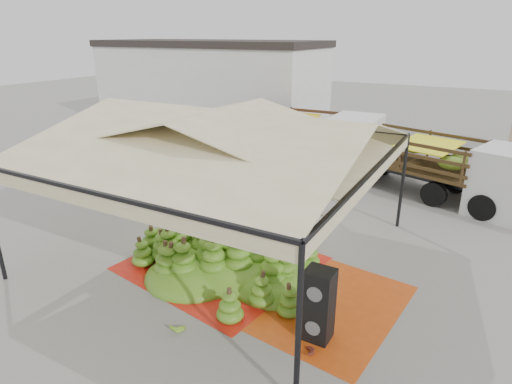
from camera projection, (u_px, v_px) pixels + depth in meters
The scene contains 17 objects.
ground at pixel (225, 249), 12.26m from camera, with size 90.00×90.00×0.00m, color slate.
canopy_tent at pixel (221, 136), 11.11m from camera, with size 8.10×8.10×4.00m.
building_white at pixel (211, 85), 27.32m from camera, with size 14.30×6.30×5.40m.
tarp_left at pixel (222, 263), 11.50m from camera, with size 4.40×4.19×0.01m, color red.
tarp_right at pixel (315, 299), 9.95m from camera, with size 3.61×3.79×0.01m, color #C94712.
banana_heap at pixel (229, 242), 11.27m from camera, with size 6.09×5.00×1.30m, color #4A861C.
hand_yellow_a at pixel (211, 268), 11.10m from camera, with size 0.44×0.36×0.20m, color gold.
hand_yellow_b at pixel (227, 301), 9.72m from camera, with size 0.45×0.37×0.21m, color #B59224.
hand_red_a at pixel (317, 291), 10.10m from camera, with size 0.45×0.37×0.21m, color #552013.
hand_red_b at pixel (306, 350), 8.24m from camera, with size 0.41×0.34×0.19m, color #571A14.
hand_green at pixel (177, 325), 8.94m from camera, with size 0.43×0.35×0.20m, color #4F841B.
hanging_bunches at pixel (213, 179), 9.96m from camera, with size 3.24×0.24×0.20m.
speaker_stack at pixel (318, 305), 8.45m from camera, with size 0.57×0.50×1.56m.
banana_leaves at pixel (157, 209), 15.04m from camera, with size 0.96×1.36×3.70m, color #23671B, non-canonical shape.
vendor at pixel (321, 193), 14.36m from camera, with size 0.57×0.37×1.57m, color gray.
truck_left at pixel (304, 133), 19.53m from camera, with size 7.30×2.65×2.49m.
truck_right at pixel (442, 161), 15.69m from camera, with size 6.96×4.13×2.26m.
Camera 1 is at (6.07, -9.11, 5.83)m, focal length 30.00 mm.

